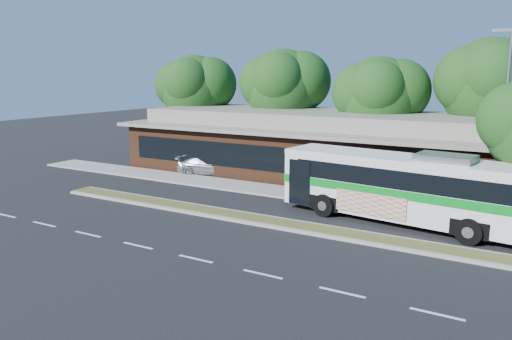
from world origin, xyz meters
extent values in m
plane|color=black|center=(0.00, 0.00, 0.00)|extent=(120.00, 120.00, 0.00)
cube|color=#454D20|center=(0.00, 0.60, 0.07)|extent=(26.00, 1.10, 0.15)
cube|color=gray|center=(0.00, 6.40, 0.06)|extent=(44.00, 2.60, 0.12)
cube|color=black|center=(-18.00, 10.00, 0.01)|extent=(14.00, 12.00, 0.01)
cube|color=#522B1A|center=(0.00, 13.00, 1.60)|extent=(32.00, 10.00, 3.20)
cube|color=slate|center=(0.00, 13.00, 3.32)|extent=(33.20, 11.20, 0.24)
cube|color=slate|center=(0.00, 13.00, 3.95)|extent=(30.00, 8.00, 1.00)
cube|color=black|center=(0.00, 7.97, 1.70)|extent=(30.00, 0.06, 1.60)
cylinder|color=slate|center=(9.60, 6.00, 4.50)|extent=(0.16, 0.16, 9.00)
cube|color=slate|center=(9.20, 6.00, 9.00)|extent=(0.90, 0.18, 0.14)
cylinder|color=black|center=(-15.00, 15.00, 1.99)|extent=(0.44, 0.44, 3.99)
sphere|color=#153812|center=(-15.00, 15.00, 5.73)|extent=(5.80, 5.80, 5.80)
sphere|color=#153812|center=(-13.70, 15.43, 6.19)|extent=(4.52, 4.52, 4.52)
cylinder|color=black|center=(-7.00, 16.00, 2.10)|extent=(0.44, 0.44, 4.20)
sphere|color=#153812|center=(-7.00, 16.00, 6.00)|extent=(6.00, 6.00, 6.00)
sphere|color=#153812|center=(-5.65, 16.45, 6.48)|extent=(4.68, 4.68, 4.68)
cylinder|color=black|center=(1.00, 15.00, 1.89)|extent=(0.44, 0.44, 3.78)
sphere|color=#153812|center=(1.00, 15.00, 5.46)|extent=(5.60, 5.60, 5.60)
sphere|color=#153812|center=(2.26, 15.42, 5.91)|extent=(4.37, 4.37, 4.37)
cylinder|color=black|center=(8.00, 16.00, 2.21)|extent=(0.44, 0.44, 4.41)
sphere|color=#153812|center=(8.00, 16.00, 6.27)|extent=(6.20, 6.20, 6.20)
cube|color=silver|center=(6.00, 3.80, 1.79)|extent=(12.70, 4.23, 2.87)
cube|color=black|center=(6.31, 3.76, 2.36)|extent=(11.72, 4.15, 0.86)
cube|color=silver|center=(6.00, 3.80, 3.09)|extent=(12.72, 4.25, 0.27)
cube|color=#057A1C|center=(6.00, 3.80, 1.70)|extent=(12.77, 4.30, 0.39)
cube|color=black|center=(-0.20, 4.61, 2.13)|extent=(0.36, 2.32, 1.78)
cube|color=#C53DD2|center=(4.49, 2.62, 1.04)|extent=(3.51, 0.51, 1.04)
cube|color=slate|center=(7.54, 3.60, 3.36)|extent=(2.69, 1.97, 0.31)
cylinder|color=black|center=(2.02, 3.00, 0.57)|extent=(1.18, 0.52, 1.14)
cylinder|color=black|center=(2.36, 5.59, 0.57)|extent=(1.18, 0.52, 1.14)
cylinder|color=black|center=(8.92, 2.11, 0.57)|extent=(1.18, 0.52, 1.14)
cylinder|color=black|center=(9.26, 4.69, 0.57)|extent=(1.18, 0.52, 1.14)
imported|color=#B1B3B9|center=(-9.08, 8.64, 0.66)|extent=(4.84, 2.93, 1.31)
camera|label=1|loc=(11.26, -19.69, 7.11)|focal=35.00mm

